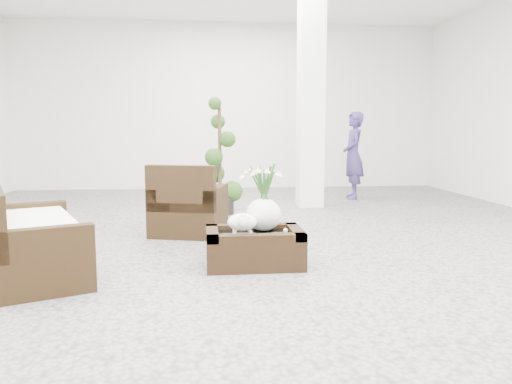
{
  "coord_description": "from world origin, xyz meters",
  "views": [
    {
      "loc": [
        -0.55,
        -5.32,
        1.29
      ],
      "look_at": [
        0.0,
        -0.1,
        0.62
      ],
      "focal_mm": 35.06,
      "sensor_mm": 36.0,
      "label": 1
    }
  ],
  "objects": [
    {
      "name": "ground",
      "position": [
        0.0,
        0.0,
        0.0
      ],
      "size": [
        11.0,
        11.0,
        0.0
      ],
      "primitive_type": "plane",
      "color": "gray",
      "rests_on": "ground"
    },
    {
      "name": "column",
      "position": [
        1.2,
        2.8,
        1.75
      ],
      "size": [
        0.4,
        0.4,
        3.5
      ],
      "primitive_type": "cube",
      "color": "white",
      "rests_on": "ground"
    },
    {
      "name": "coffee_table",
      "position": [
        -0.08,
        -0.73,
        0.16
      ],
      "size": [
        0.9,
        0.6,
        0.31
      ],
      "primitive_type": "cube",
      "color": "black",
      "rests_on": "ground"
    },
    {
      "name": "sheep_figurine",
      "position": [
        -0.2,
        -0.83,
        0.42
      ],
      "size": [
        0.28,
        0.23,
        0.21
      ],
      "primitive_type": "ellipsoid",
      "color": "white",
      "rests_on": "coffee_table"
    },
    {
      "name": "planter_narcissus",
      "position": [
        0.02,
        -0.63,
        0.71
      ],
      "size": [
        0.44,
        0.44,
        0.8
      ],
      "primitive_type": null,
      "color": "white",
      "rests_on": "coffee_table"
    },
    {
      "name": "tealight",
      "position": [
        0.22,
        -0.71,
        0.33
      ],
      "size": [
        0.04,
        0.04,
        0.03
      ],
      "primitive_type": "cylinder",
      "color": "white",
      "rests_on": "coffee_table"
    },
    {
      "name": "armchair",
      "position": [
        -0.73,
        0.78,
        0.43
      ],
      "size": [
        0.99,
        0.96,
        0.87
      ],
      "primitive_type": "cube",
      "rotation": [
        0.0,
        0.0,
        2.88
      ],
      "color": "black",
      "rests_on": "ground"
    },
    {
      "name": "loveseat",
      "position": [
        -2.03,
        -0.83,
        0.41
      ],
      "size": [
        1.27,
        1.69,
        0.81
      ],
      "primitive_type": "cube",
      "rotation": [
        0.0,
        0.0,
        1.98
      ],
      "color": "black",
      "rests_on": "ground"
    },
    {
      "name": "topiary",
      "position": [
        -0.31,
        2.19,
        0.86
      ],
      "size": [
        0.46,
        0.46,
        1.71
      ],
      "primitive_type": null,
      "color": "#213E14",
      "rests_on": "ground"
    },
    {
      "name": "shopper",
      "position": [
        2.18,
        3.59,
        0.8
      ],
      "size": [
        0.46,
        0.63,
        1.59
      ],
      "primitive_type": "imported",
      "rotation": [
        0.0,
        0.0,
        -1.71
      ],
      "color": "#3C2C63",
      "rests_on": "ground"
    }
  ]
}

